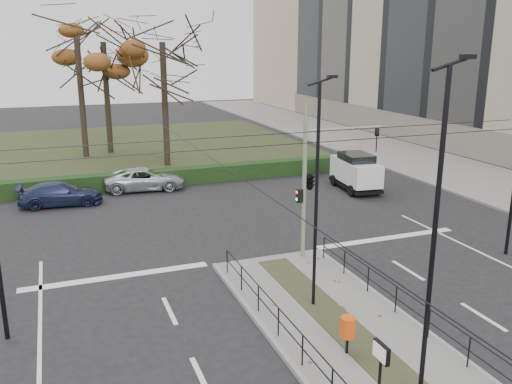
% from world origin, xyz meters
% --- Properties ---
extents(ground, '(140.00, 140.00, 0.00)m').
position_xyz_m(ground, '(0.00, 0.00, 0.00)').
color(ground, black).
rests_on(ground, ground).
extents(median_island, '(4.40, 15.00, 0.14)m').
position_xyz_m(median_island, '(0.00, -2.50, 0.07)').
color(median_island, slate).
rests_on(median_island, ground).
extents(sidewalk_east, '(8.00, 90.00, 0.14)m').
position_xyz_m(sidewalk_east, '(18.00, 22.00, 0.07)').
color(sidewalk_east, slate).
rests_on(sidewalk_east, ground).
extents(park, '(38.00, 26.00, 0.10)m').
position_xyz_m(park, '(-6.00, 32.00, 0.05)').
color(park, '#242D16').
rests_on(park, ground).
extents(hedge, '(38.00, 1.00, 1.00)m').
position_xyz_m(hedge, '(-6.00, 18.60, 0.50)').
color(hedge, black).
rests_on(hedge, ground).
extents(apartment_block, '(13.09, 52.10, 21.64)m').
position_xyz_m(apartment_block, '(27.97, 23.97, 10.39)').
color(apartment_block, '#C2B18C').
rests_on(apartment_block, ground).
extents(median_railing, '(4.14, 13.24, 0.92)m').
position_xyz_m(median_railing, '(0.00, -2.60, 0.98)').
color(median_railing, black).
rests_on(median_railing, median_island).
extents(catenary, '(20.00, 34.00, 6.00)m').
position_xyz_m(catenary, '(0.00, 1.62, 3.42)').
color(catenary, black).
rests_on(catenary, ground).
extents(traffic_light, '(3.79, 2.18, 5.58)m').
position_xyz_m(traffic_light, '(1.67, 4.50, 3.39)').
color(traffic_light, gray).
rests_on(traffic_light, median_island).
extents(litter_bin, '(0.43, 0.43, 1.10)m').
position_xyz_m(litter_bin, '(-0.62, -2.50, 0.92)').
color(litter_bin, black).
rests_on(litter_bin, median_island).
extents(info_panel, '(0.12, 0.54, 2.08)m').
position_xyz_m(info_panel, '(-1.51, -5.37, 1.77)').
color(info_panel, black).
rests_on(info_panel, median_island).
extents(streetlamp_median_near, '(0.68, 0.14, 8.15)m').
position_xyz_m(streetlamp_median_near, '(0.09, -4.84, 4.28)').
color(streetlamp_median_near, black).
rests_on(streetlamp_median_near, median_island).
extents(streetlamp_median_far, '(0.62, 0.13, 7.47)m').
position_xyz_m(streetlamp_median_far, '(-0.16, 0.49, 3.94)').
color(streetlamp_median_far, black).
rests_on(streetlamp_median_far, median_island).
extents(parked_car_third, '(4.51, 2.06, 1.28)m').
position_xyz_m(parked_car_third, '(-7.68, 16.23, 0.64)').
color(parked_car_third, '#1D2444').
rests_on(parked_car_third, ground).
extents(parked_car_fourth, '(4.98, 2.74, 1.32)m').
position_xyz_m(parked_car_fourth, '(-2.80, 17.93, 0.66)').
color(parked_car_fourth, '#B0B4B8').
rests_on(parked_car_fourth, ground).
extents(white_van, '(2.24, 4.24, 2.24)m').
position_xyz_m(white_van, '(9.10, 13.40, 1.17)').
color(white_van, silver).
rests_on(white_van, ground).
extents(rust_tree, '(8.54, 8.54, 11.61)m').
position_xyz_m(rust_tree, '(-5.48, 29.26, 8.92)').
color(rust_tree, black).
rests_on(rust_tree, park).
extents(bare_tree_center, '(8.11, 8.11, 11.49)m').
position_xyz_m(bare_tree_center, '(-3.49, 30.38, 8.12)').
color(bare_tree_center, black).
rests_on(bare_tree_center, park).
extents(bare_tree_near, '(6.96, 6.96, 11.43)m').
position_xyz_m(bare_tree_near, '(-0.18, 24.01, 8.07)').
color(bare_tree_near, black).
rests_on(bare_tree_near, park).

